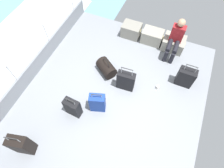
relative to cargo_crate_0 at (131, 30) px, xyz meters
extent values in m
cube|color=gray|center=(0.30, -2.18, -0.23)|extent=(4.40, 5.20, 0.06)
cube|color=gray|center=(-1.87, -2.18, 0.02)|extent=(0.06, 5.20, 0.45)
cylinder|color=silver|center=(-1.87, -2.87, 0.30)|extent=(0.04, 0.04, 1.00)
cylinder|color=silver|center=(-1.87, -1.49, 0.30)|extent=(0.04, 0.04, 1.00)
cylinder|color=silver|center=(-1.87, -0.10, 0.30)|extent=(0.04, 0.04, 1.00)
cylinder|color=silver|center=(-1.87, -2.18, 0.80)|extent=(0.04, 4.16, 0.04)
cube|color=white|center=(-3.30, -2.18, -0.54)|extent=(2.40, 7.28, 0.01)
cube|color=gray|center=(0.00, 0.00, 0.00)|extent=(0.54, 0.43, 0.41)
torus|color=tan|center=(-0.28, 0.00, 0.08)|extent=(0.02, 0.12, 0.12)
torus|color=tan|center=(0.28, 0.00, 0.08)|extent=(0.02, 0.12, 0.12)
cube|color=gray|center=(0.65, 0.00, 0.00)|extent=(0.59, 0.41, 0.40)
torus|color=tan|center=(0.35, 0.00, 0.08)|extent=(0.02, 0.12, 0.12)
torus|color=tan|center=(0.96, 0.00, 0.08)|extent=(0.02, 0.12, 0.12)
cube|color=gray|center=(1.29, -0.01, -0.02)|extent=(0.60, 0.50, 0.37)
torus|color=tan|center=(0.98, -0.01, 0.06)|extent=(0.02, 0.12, 0.12)
torus|color=tan|center=(1.60, -0.01, 0.06)|extent=(0.02, 0.12, 0.12)
cube|color=maroon|center=(1.29, -0.06, 0.41)|extent=(0.34, 0.20, 0.48)
sphere|color=tan|center=(1.29, -0.06, 0.77)|extent=(0.20, 0.20, 0.20)
cylinder|color=black|center=(1.38, -0.36, 0.21)|extent=(0.12, 0.40, 0.12)
cylinder|color=black|center=(1.38, -0.56, -0.02)|extent=(0.11, 0.11, 0.37)
cylinder|color=black|center=(1.20, -0.36, 0.21)|extent=(0.12, 0.40, 0.12)
cylinder|color=black|center=(1.20, -0.56, -0.02)|extent=(0.11, 0.11, 0.37)
cube|color=black|center=(-0.89, -4.08, 0.13)|extent=(0.43, 0.31, 0.67)
cylinder|color=#A5A8AD|center=(-1.00, -4.10, 0.55)|extent=(0.02, 0.02, 0.17)
cylinder|color=#A5A8AD|center=(-0.78, -4.05, 0.55)|extent=(0.02, 0.02, 0.17)
cylinder|color=#2D2D2D|center=(-0.89, -4.08, 0.63)|extent=(0.25, 0.08, 0.02)
cube|color=white|center=(-0.92, -3.96, 0.23)|extent=(0.05, 0.02, 0.08)
cube|color=black|center=(1.83, -1.11, 0.07)|extent=(0.42, 0.23, 0.55)
cylinder|color=#A5A8AD|center=(1.71, -1.11, 0.45)|extent=(0.02, 0.02, 0.20)
cylinder|color=#A5A8AD|center=(1.96, -1.11, 0.45)|extent=(0.02, 0.02, 0.20)
cylinder|color=#2D2D2D|center=(1.83, -1.11, 0.55)|extent=(0.27, 0.02, 0.02)
cube|color=silver|center=(1.83, -0.99, 0.24)|extent=(0.05, 0.01, 0.08)
cube|color=navy|center=(0.11, -2.61, 0.08)|extent=(0.40, 0.30, 0.57)
cylinder|color=#A5A8AD|center=(0.01, -2.65, 0.42)|extent=(0.02, 0.02, 0.11)
cylinder|color=#A5A8AD|center=(0.21, -2.58, 0.42)|extent=(0.02, 0.02, 0.11)
cylinder|color=#2D2D2D|center=(0.11, -2.61, 0.48)|extent=(0.23, 0.09, 0.02)
cube|color=silver|center=(0.07, -2.51, 0.25)|extent=(0.05, 0.02, 0.08)
cube|color=black|center=(-0.37, -2.93, 0.07)|extent=(0.37, 0.22, 0.55)
cylinder|color=#A5A8AD|center=(-0.47, -2.93, 0.40)|extent=(0.02, 0.02, 0.10)
cylinder|color=#A5A8AD|center=(-0.26, -2.94, 0.40)|extent=(0.02, 0.02, 0.10)
cylinder|color=#2D2D2D|center=(-0.37, -2.93, 0.45)|extent=(0.23, 0.04, 0.02)
cube|color=white|center=(-0.36, -2.83, 0.24)|extent=(0.05, 0.01, 0.08)
cube|color=black|center=(0.50, -1.81, 0.09)|extent=(0.45, 0.22, 0.59)
cylinder|color=#A5A8AD|center=(0.37, -1.82, 0.49)|extent=(0.02, 0.02, 0.22)
cylinder|color=#A5A8AD|center=(0.63, -1.80, 0.49)|extent=(0.02, 0.02, 0.22)
cylinder|color=#2D2D2D|center=(0.50, -1.81, 0.60)|extent=(0.28, 0.04, 0.02)
cube|color=white|center=(0.49, -1.71, 0.29)|extent=(0.05, 0.01, 0.08)
cylinder|color=black|center=(-0.14, -1.55, -0.03)|extent=(0.63, 0.59, 0.35)
torus|color=black|center=(-0.14, -1.55, 0.16)|extent=(0.25, 0.18, 0.30)
cylinder|color=white|center=(1.28, -1.52, -0.15)|extent=(0.08, 0.08, 0.10)
camera|label=1|loc=(1.14, -4.20, 4.03)|focal=30.26mm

